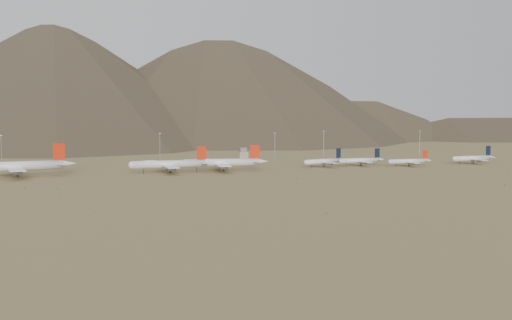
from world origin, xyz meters
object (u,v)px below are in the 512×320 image
object	(u,v)px
narrowbody_b	(361,160)
control_tower	(243,155)
widebody_west	(16,166)
widebody_east	(222,162)
widebody_centre	(169,164)
narrowbody_a	(324,161)

from	to	relation	value
narrowbody_b	control_tower	bearing A→B (deg)	128.68
widebody_west	widebody_east	xyz separation A→B (m)	(144.83, -0.22, -1.02)
widebody_west	control_tower	xyz separation A→B (m)	(187.51, 91.44, -2.40)
widebody_west	narrowbody_b	world-z (taller)	widebody_west
narrowbody_b	control_tower	xyz separation A→B (m)	(-77.59, 80.79, 0.72)
widebody_east	control_tower	size ratio (longest dim) A/B	5.44
widebody_centre	narrowbody_b	size ratio (longest dim) A/B	1.49
widebody_west	control_tower	world-z (taller)	widebody_west
narrowbody_b	control_tower	distance (m)	112.01
widebody_centre	control_tower	size ratio (longest dim) A/B	5.31
widebody_west	narrowbody_b	distance (m)	265.33
narrowbody_a	control_tower	size ratio (longest dim) A/B	3.54
control_tower	widebody_east	bearing A→B (deg)	-114.96
widebody_west	widebody_centre	size ratio (longest dim) A/B	1.18
control_tower	narrowbody_a	bearing A→B (deg)	-61.47
widebody_centre	narrowbody_a	xyz separation A→B (m)	(127.01, 10.22, -1.76)
widebody_east	narrowbody_a	xyz separation A→B (m)	(87.08, 9.97, -1.93)
control_tower	widebody_west	bearing A→B (deg)	-154.00
widebody_east	narrowbody_a	bearing A→B (deg)	12.98
widebody_centre	narrowbody_a	world-z (taller)	widebody_centre
widebody_west	widebody_east	size ratio (longest dim) A/B	1.15
widebody_centre	control_tower	distance (m)	123.59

